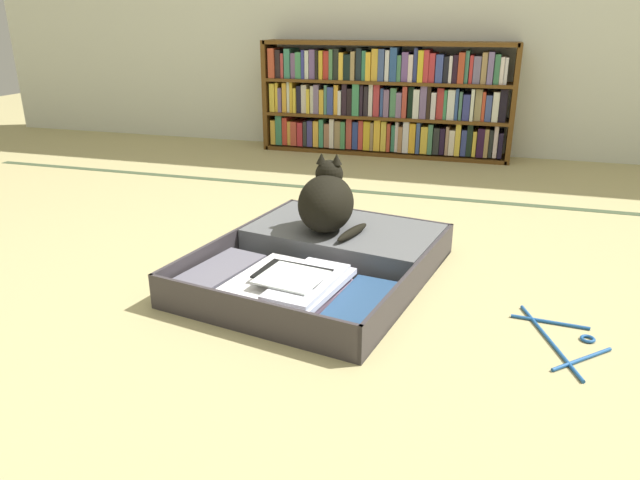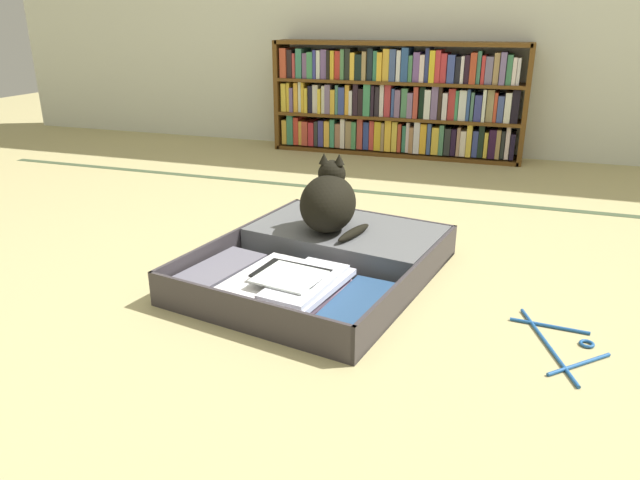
% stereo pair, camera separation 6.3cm
% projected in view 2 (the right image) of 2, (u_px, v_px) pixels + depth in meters
% --- Properties ---
extents(ground_plane, '(10.00, 10.00, 0.00)m').
position_uv_depth(ground_plane, '(298.00, 309.00, 1.80)').
color(ground_plane, tan).
extents(tatami_border, '(4.80, 0.05, 0.00)m').
position_uv_depth(tatami_border, '(390.00, 194.00, 2.98)').
color(tatami_border, '#3E4D32').
rests_on(tatami_border, ground_plane).
extents(bookshelf, '(1.61, 0.23, 0.71)m').
position_uv_depth(bookshelf, '(395.00, 101.00, 3.74)').
color(bookshelf, brown).
rests_on(bookshelf, ground_plane).
extents(open_suitcase, '(0.85, 0.99, 0.11)m').
position_uv_depth(open_suitcase, '(326.00, 258.00, 2.05)').
color(open_suitcase, '#393337').
rests_on(open_suitcase, ground_plane).
extents(black_cat, '(0.26, 0.29, 0.27)m').
position_uv_depth(black_cat, '(329.00, 202.00, 2.10)').
color(black_cat, black).
rests_on(black_cat, open_suitcase).
extents(clothes_hanger, '(0.26, 0.38, 0.01)m').
position_uv_depth(clothes_hanger, '(560.00, 344.00, 1.60)').
color(clothes_hanger, '#1F5497').
rests_on(clothes_hanger, ground_plane).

